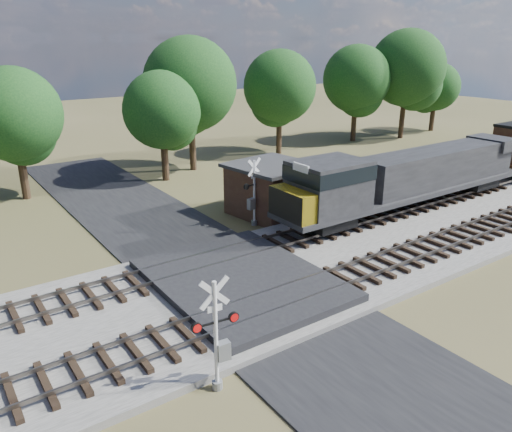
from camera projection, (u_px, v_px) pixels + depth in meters
ground at (247, 293)px, 22.29m from camera, size 160.00×160.00×0.00m
ballast_bed at (389, 238)px, 28.01m from camera, size 140.00×10.00×0.30m
road at (247, 292)px, 22.28m from camera, size 7.00×60.00×0.08m
crossing_panel at (241, 282)px, 22.57m from camera, size 7.00×9.00×0.62m
track_near at (330, 283)px, 22.29m from camera, size 140.00×2.60×0.33m
track_far at (264, 247)px, 26.15m from camera, size 140.00×2.60×0.33m
crossing_signal_near at (218, 344)px, 15.67m from camera, size 1.61×0.36×4.00m
crossing_signal_far at (253, 198)px, 29.73m from camera, size 1.66×0.44×4.15m
equipment_shed at (272, 189)px, 31.87m from camera, size 5.46×5.46×3.28m
treeline at (201, 92)px, 41.11m from camera, size 75.70×11.01×11.82m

